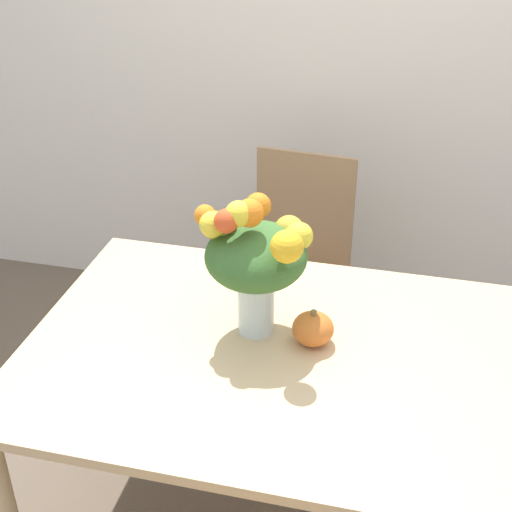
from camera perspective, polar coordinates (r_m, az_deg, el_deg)
The scene contains 5 objects.
wall_back at distance 3.03m, azimuth 8.25°, elevation 18.25°, with size 8.00×0.06×2.70m.
dining_table at distance 2.04m, azimuth 2.32°, elevation -9.59°, with size 1.45×0.99×0.75m.
flower_vase at distance 1.93m, azimuth -0.07°, elevation 0.06°, with size 0.31×0.32×0.43m.
pumpkin at distance 1.99m, azimuth 4.58°, elevation -5.81°, with size 0.12×0.12×0.11m.
dining_chair_near_window at distance 2.86m, azimuth 3.10°, elevation -1.02°, with size 0.45×0.45×0.93m.
Camera 1 is at (0.29, -1.54, 1.97)m, focal length 50.00 mm.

